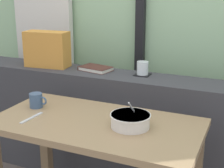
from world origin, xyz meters
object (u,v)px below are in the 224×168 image
object	(u,v)px
coaster_square	(142,75)
throw_pillow	(47,49)
juice_glass	(143,69)
fork_utensil	(32,118)
ceramic_mug	(36,100)
breakfast_table	(96,143)
closed_book	(96,69)
soup_bowl	(131,120)

from	to	relation	value
coaster_square	throw_pillow	bearing A→B (deg)	-176.26
juice_glass	throw_pillow	size ratio (longest dim) A/B	0.28
fork_utensil	juice_glass	bearing A→B (deg)	65.41
fork_utensil	ceramic_mug	size ratio (longest dim) A/B	1.50
coaster_square	fork_utensil	size ratio (longest dim) A/B	0.59
breakfast_table	closed_book	world-z (taller)	closed_book
throw_pillow	ceramic_mug	xyz separation A→B (m)	(0.26, -0.51, -0.20)
juice_glass	soup_bowl	xyz separation A→B (m)	(0.14, -0.59, -0.12)
fork_utensil	ceramic_mug	bearing A→B (deg)	120.90
breakfast_table	ceramic_mug	distance (m)	0.45
ceramic_mug	throw_pillow	bearing A→B (deg)	117.17
soup_bowl	fork_utensil	bearing A→B (deg)	-167.82
breakfast_table	juice_glass	bearing A→B (deg)	85.38
juice_glass	closed_book	distance (m)	0.35
breakfast_table	coaster_square	xyz separation A→B (m)	(0.05, 0.61, 0.24)
juice_glass	soup_bowl	size ratio (longest dim) A/B	0.43
breakfast_table	coaster_square	world-z (taller)	coaster_square
closed_book	ceramic_mug	xyz separation A→B (m)	(-0.12, -0.54, -0.08)
breakfast_table	soup_bowl	size ratio (longest dim) A/B	5.34
breakfast_table	fork_utensil	world-z (taller)	fork_utensil
juice_glass	fork_utensil	distance (m)	0.82
coaster_square	throw_pillow	world-z (taller)	throw_pillow
soup_bowl	throw_pillow	bearing A→B (deg)	147.71
throw_pillow	soup_bowl	size ratio (longest dim) A/B	1.55
juice_glass	throw_pillow	world-z (taller)	throw_pillow
closed_book	fork_utensil	world-z (taller)	closed_book
coaster_square	soup_bowl	bearing A→B (deg)	-76.60
coaster_square	throw_pillow	xyz separation A→B (m)	(-0.72, -0.05, 0.13)
throw_pillow	soup_bowl	world-z (taller)	throw_pillow
fork_utensil	soup_bowl	bearing A→B (deg)	16.16
closed_book	fork_utensil	bearing A→B (deg)	-93.30
coaster_square	soup_bowl	distance (m)	0.62
soup_bowl	ceramic_mug	size ratio (longest dim) A/B	1.83
coaster_square	soup_bowl	size ratio (longest dim) A/B	0.48
ceramic_mug	juice_glass	bearing A→B (deg)	50.29
throw_pillow	ceramic_mug	bearing A→B (deg)	-62.83
coaster_square	ceramic_mug	world-z (taller)	coaster_square
closed_book	ceramic_mug	size ratio (longest dim) A/B	2.16
breakfast_table	fork_utensil	distance (m)	0.37
closed_book	coaster_square	bearing A→B (deg)	2.17
coaster_square	juice_glass	distance (m)	0.04
coaster_square	throw_pillow	size ratio (longest dim) A/B	0.31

